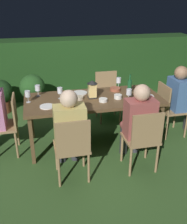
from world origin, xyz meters
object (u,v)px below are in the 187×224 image
Objects in this scene: wine_glass_d at (119,81)px; potted_plant_corner at (33,90)px; dining_table at (94,101)px; potted_plant_by_hedge at (1,94)px; chair_side_right_b at (107,94)px; chair_head_near at (8,123)px; person_in_mustard at (69,128)px; wine_glass_a at (38,89)px; wine_glass_e at (129,92)px; green_bottle_on_table at (130,86)px; wine_glass_b at (60,91)px; bowl_bread at (115,89)px; chair_head_far at (169,107)px; bowl_dip at (79,98)px; chair_side_left_b at (143,138)px; chair_side_left_a at (72,146)px; plate_d at (47,106)px; plate_a at (75,106)px; wine_glass_c at (28,94)px; plate_c at (80,93)px; person_in_blue at (181,97)px; person_in_rust at (138,120)px; bowl_olives at (118,96)px; plate_b at (147,96)px; lantern_centerpiece at (92,88)px; bowl_salad at (103,100)px.

wine_glass_d is 1.78m from potted_plant_corner.
potted_plant_by_hedge is (-1.49, 1.54, -0.33)m from dining_table.
chair_head_near is at bearing -154.13° from chair_side_right_b.
chair_side_right_b is (0.45, 0.82, -0.21)m from dining_table.
person_in_mustard is at bearing -77.98° from potted_plant_corner.
wine_glass_e is at bearing -20.16° from wine_glass_a.
green_bottle_on_table is 1.07m from wine_glass_b.
wine_glass_e is at bearing -81.08° from bowl_bread.
chair_head_far is 7.11× the size of bowl_dip.
chair_side_left_a is (-0.90, 0.00, 0.00)m from chair_side_left_b.
wine_glass_b is (-0.48, 0.09, 0.17)m from dining_table.
wine_glass_e is 0.72m from bowl_dip.
plate_d is (-1.18, -0.54, -0.11)m from wine_glass_d.
bowl_bread is 2.34m from potted_plant_by_hedge.
plate_a reaches higher than potted_plant_by_hedge.
wine_glass_a is 1.00× the size of wine_glass_d.
wine_glass_c is 0.36m from plate_d.
wine_glass_c is 0.80m from plate_c.
dining_table is 0.77m from person_in_mustard.
wine_glass_c is at bearing 178.79° from person_in_blue.
wine_glass_a reaches higher than bowl_dip.
person_in_rust reaches higher than plate_a.
bowl_olives reaches higher than plate_a.
bowl_dip is at bearing -25.60° from wine_glass_a.
wine_glass_e is at bearing -88.65° from chair_side_right_b.
plate_a is 1.95× the size of bowl_olives.
plate_c is 0.25m from bowl_dip.
plate_a is at bearing -112.36° from bowl_dip.
plate_b is (1.10, 0.13, 0.00)m from plate_a.
wine_glass_e is at bearing -49.69° from potted_plant_corner.
chair_head_far is (2.50, 0.00, 0.00)m from chair_head_near.
chair_head_near is at bearing 159.71° from person_in_rust.
person_in_mustard is at bearing -145.05° from green_bottle_on_table.
potted_plant_by_hedge is at bearing 135.70° from plate_c.
chair_side_left_b is at bearing -81.81° from bowl_olives.
person_in_rust is 1.32× the size of chair_side_left_a.
potted_plant_by_hedge is (-1.99, 1.18, -0.50)m from wine_glass_d.
wine_glass_c is at bearing 178.46° from lantern_centerpiece.
lantern_centerpiece is 1.16× the size of plate_c.
plate_c is at bearing 179.92° from bowl_bread.
bowl_salad is (-1.14, -0.16, 0.29)m from chair_head_far.
dining_table is 2.63× the size of potted_plant_corner.
wine_glass_e reaches higher than chair_side_left_b.
chair_side_left_b is 1.30m from person_in_blue.
bowl_olives is (-0.15, -0.45, -0.09)m from wine_glass_d.
wine_glass_d reaches higher than chair_head_far.
plate_a is (-1.56, -0.25, 0.27)m from chair_head_far.
chair_side_right_b is at bearing 134.12° from chair_head_far.
bowl_dip is 2.05m from potted_plant_by_hedge.
wine_glass_c reaches higher than dining_table.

